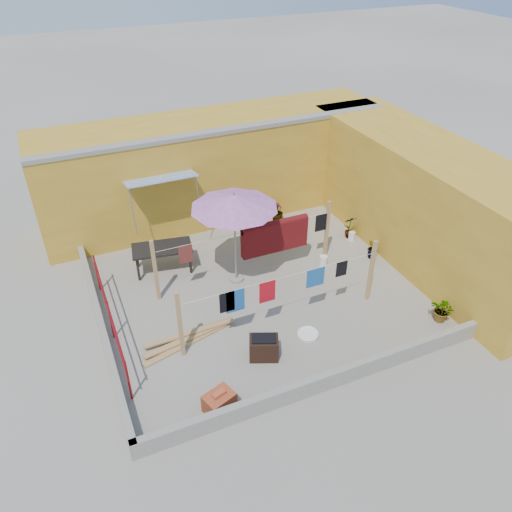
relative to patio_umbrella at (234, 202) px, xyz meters
name	(u,v)px	position (x,y,z in m)	size (l,w,h in m)	color
ground	(258,292)	(0.34, -0.75, -2.42)	(80.00, 80.00, 0.00)	#9E998E
wall_back	(214,166)	(0.83, 3.95, -0.81)	(11.00, 3.27, 3.21)	gold
wall_right	(426,202)	(5.54, -0.75, -0.82)	(2.40, 9.00, 3.20)	gold
parapet_front	(327,381)	(0.34, -4.33, -2.20)	(8.30, 0.16, 0.44)	gray
parapet_left	(102,328)	(-3.74, -0.75, -2.20)	(0.16, 7.30, 0.44)	gray
red_railing	(109,314)	(-3.51, -0.95, -1.70)	(0.05, 4.20, 1.10)	maroon
clothesline_rig	(273,243)	(1.01, -0.19, -1.37)	(5.09, 2.35, 1.80)	tan
patio_umbrella	(234,202)	(0.00, 0.00, 0.00)	(2.76, 2.76, 2.70)	gray
outdoor_table	(162,249)	(-1.69, 1.26, -1.73)	(1.74, 1.08, 0.76)	black
brick_stack	(219,402)	(-1.94, -3.95, -2.20)	(0.71, 0.60, 0.52)	#AE4A28
lumber_pile	(188,338)	(-1.93, -1.77, -2.35)	(2.38, 0.74, 0.14)	tan
brazier	(264,347)	(-0.51, -2.96, -2.14)	(0.77, 0.65, 0.59)	black
white_basin	(308,334)	(0.75, -2.76, -2.37)	(0.53, 0.53, 0.09)	silver
water_jug_a	(352,236)	(4.04, 0.47, -2.28)	(0.20, 0.20, 0.32)	silver
water_jug_b	(323,261)	(2.55, -0.36, -2.27)	(0.23, 0.23, 0.35)	silver
green_hose	(298,235)	(2.63, 1.34, -2.38)	(0.55, 0.55, 0.08)	#1E751A
plant_back_a	(256,219)	(1.58, 2.23, -2.04)	(0.68, 0.59, 0.76)	#215317
plant_back_b	(277,211)	(2.43, 2.45, -2.08)	(0.39, 0.39, 0.69)	#215317
plant_right_a	(350,226)	(4.04, 0.64, -2.03)	(0.41, 0.28, 0.78)	#215317
plant_right_b	(373,249)	(4.04, -0.64, -2.08)	(0.37, 0.30, 0.68)	#215317
plant_right_c	(443,310)	(4.04, -3.59, -2.10)	(0.58, 0.50, 0.64)	#215317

